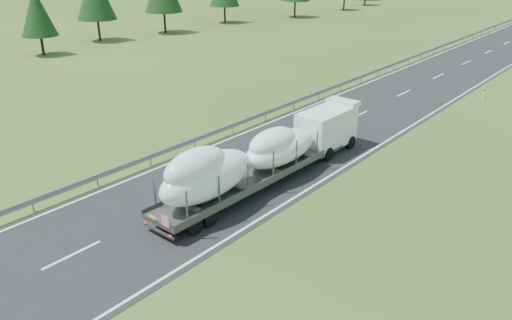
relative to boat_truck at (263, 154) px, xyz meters
The scene contains 2 objects.
ground 3.81m from the boat_truck, 130.51° to the right, with size 400.00×400.00×0.00m, color #374E1A.
boat_truck is the anchor object (origin of this frame).
Camera 1 is at (18.91, -18.57, 13.09)m, focal length 35.00 mm.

